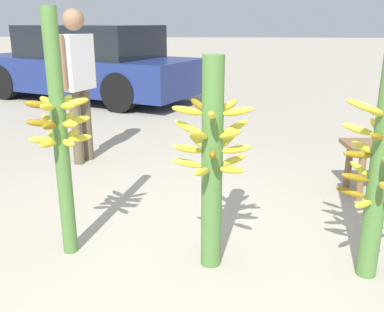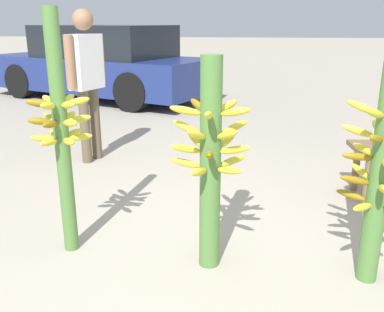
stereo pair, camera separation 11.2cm
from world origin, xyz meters
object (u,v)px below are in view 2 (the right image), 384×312
(banana_stalk_left, at_px, (61,133))
(parked_car, at_px, (100,64))
(banana_stalk_right, at_px, (383,152))
(banana_stalk_center, at_px, (210,160))
(vendor_person, at_px, (86,72))

(banana_stalk_left, height_order, parked_car, banana_stalk_left)
(banana_stalk_left, relative_size, parked_car, 0.32)
(banana_stalk_left, xyz_separation_m, banana_stalk_right, (1.85, -0.12, -0.02))
(banana_stalk_center, bearing_deg, vendor_person, 126.68)
(banana_stalk_left, relative_size, vendor_person, 0.98)
(vendor_person, relative_size, parked_car, 0.33)
(vendor_person, bearing_deg, banana_stalk_center, 56.12)
(banana_stalk_right, distance_m, vendor_person, 3.09)
(banana_stalk_right, xyz_separation_m, parked_car, (-3.53, 5.80, -0.11))
(banana_stalk_right, distance_m, parked_car, 6.79)
(banana_stalk_left, relative_size, banana_stalk_right, 0.97)
(vendor_person, xyz_separation_m, parked_car, (-1.16, 3.82, -0.28))
(banana_stalk_center, bearing_deg, banana_stalk_right, -2.85)
(banana_stalk_right, height_order, parked_car, banana_stalk_right)
(banana_stalk_right, relative_size, parked_car, 0.33)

